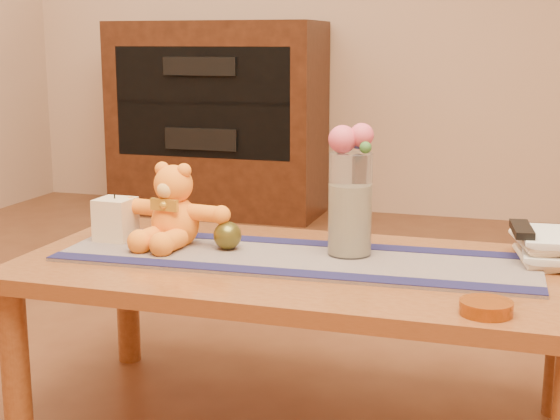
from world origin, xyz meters
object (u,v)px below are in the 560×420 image
(bronze_ball, at_px, (227,235))
(amber_dish, at_px, (486,308))
(glass_vase, at_px, (350,204))
(book_bottom, at_px, (519,257))
(pillar_candle, at_px, (116,219))
(tv_remote, at_px, (522,229))
(teddy_bear, at_px, (175,206))

(bronze_ball, distance_m, amber_dish, 0.74)
(glass_vase, xyz_separation_m, book_bottom, (0.42, 0.09, -0.13))
(glass_vase, bearing_deg, amber_dish, -43.97)
(book_bottom, bearing_deg, pillar_candle, 176.05)
(bronze_ball, bearing_deg, pillar_candle, 178.30)
(glass_vase, height_order, tv_remote, glass_vase)
(pillar_candle, distance_m, bronze_ball, 0.33)
(glass_vase, xyz_separation_m, tv_remote, (0.42, 0.08, -0.05))
(teddy_bear, relative_size, bronze_ball, 4.14)
(teddy_bear, distance_m, pillar_candle, 0.18)
(pillar_candle, xyz_separation_m, amber_dish, (1.00, -0.31, -0.05))
(glass_vase, bearing_deg, teddy_bear, -177.12)
(bronze_ball, height_order, amber_dish, bronze_ball)
(pillar_candle, xyz_separation_m, book_bottom, (1.06, 0.12, -0.05))
(pillar_candle, bearing_deg, bronze_ball, -1.70)
(pillar_candle, bearing_deg, book_bottom, 6.63)
(teddy_bear, distance_m, book_bottom, 0.90)
(amber_dish, bearing_deg, teddy_bear, 158.78)
(teddy_bear, bearing_deg, book_bottom, 15.10)
(pillar_candle, bearing_deg, tv_remote, 6.09)
(glass_vase, distance_m, amber_dish, 0.51)
(teddy_bear, xyz_separation_m, glass_vase, (0.47, 0.02, 0.03))
(pillar_candle, distance_m, glass_vase, 0.65)
(bronze_ball, xyz_separation_m, book_bottom, (0.73, 0.13, -0.03))
(tv_remote, distance_m, amber_dish, 0.44)
(teddy_bear, xyz_separation_m, amber_dish, (0.83, -0.32, -0.10))
(pillar_candle, height_order, amber_dish, pillar_candle)
(teddy_bear, bearing_deg, glass_vase, 10.69)
(glass_vase, distance_m, bronze_ball, 0.33)
(pillar_candle, height_order, book_bottom, pillar_candle)
(pillar_candle, height_order, tv_remote, pillar_candle)
(teddy_bear, height_order, book_bottom, teddy_bear)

